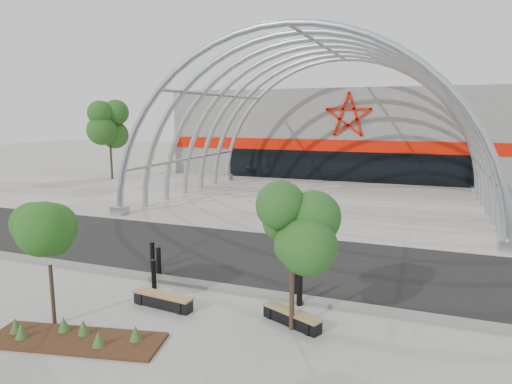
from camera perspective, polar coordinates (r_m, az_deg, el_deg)
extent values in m
plane|color=#969691|center=(16.01, -5.22, -11.51)|extent=(140.00, 140.00, 0.00)
cube|color=black|center=(19.03, -0.54, -7.95)|extent=(140.00, 7.00, 0.02)
cube|color=#9F9B91|center=(30.18, 7.82, -1.38)|extent=(60.00, 17.00, 0.04)
cube|color=slate|center=(15.78, -5.63, -11.61)|extent=(60.00, 0.50, 0.12)
cube|color=slate|center=(47.37, 12.95, 7.32)|extent=(34.00, 15.00, 8.00)
cube|color=black|center=(40.22, 11.30, 3.13)|extent=(22.00, 0.25, 2.60)
cube|color=red|center=(40.06, 11.39, 5.69)|extent=(34.00, 0.30, 1.00)
torus|color=#A3A7AD|center=(23.11, 3.55, -4.79)|extent=(20.36, 0.36, 20.36)
torus|color=#A3A7AD|center=(25.44, 5.24, -3.46)|extent=(20.36, 0.36, 20.36)
torus|color=#A3A7AD|center=(27.80, 6.64, -2.36)|extent=(20.36, 0.36, 20.36)
torus|color=#A3A7AD|center=(30.18, 7.82, -1.42)|extent=(20.36, 0.36, 20.36)
torus|color=#A3A7AD|center=(32.58, 8.82, -0.62)|extent=(20.36, 0.36, 20.36)
torus|color=#A3A7AD|center=(34.99, 9.69, 0.07)|extent=(20.36, 0.36, 20.36)
torus|color=#A3A7AD|center=(37.42, 10.44, 0.67)|extent=(20.36, 0.36, 20.36)
cylinder|color=#A3A7AD|center=(29.20, 26.74, 2.39)|extent=(0.20, 15.00, 0.20)
cylinder|color=#A3A7AD|center=(28.90, 22.23, 11.57)|extent=(0.20, 15.00, 0.20)
cylinder|color=#A3A7AD|center=(29.92, 8.28, 17.72)|extent=(0.20, 15.00, 0.20)
cylinder|color=#A3A7AD|center=(31.98, -4.58, 12.00)|extent=(0.20, 15.00, 0.20)
cylinder|color=#A3A7AD|center=(33.30, -8.51, 4.11)|extent=(0.20, 15.00, 0.20)
cube|color=#A3A7AD|center=(27.64, -16.65, -2.24)|extent=(0.80, 0.80, 0.50)
cube|color=#A3A7AD|center=(40.37, -3.63, 1.82)|extent=(0.80, 0.80, 0.50)
cube|color=#A3A7AD|center=(22.33, 29.00, -5.88)|extent=(0.80, 0.80, 0.50)
cube|color=#A3A7AD|center=(36.94, 25.88, 0.12)|extent=(0.80, 0.80, 0.50)
cube|color=#321A12|center=(13.18, -21.63, -16.83)|extent=(4.72, 2.30, 0.09)
cone|color=#3E672C|center=(13.68, -27.30, -15.13)|extent=(0.31, 0.31, 0.39)
cone|color=#3E672C|center=(13.24, -20.77, -15.50)|extent=(0.31, 0.31, 0.39)
cone|color=#3E672C|center=(12.52, -19.11, -16.93)|extent=(0.31, 0.31, 0.39)
cone|color=#3E672C|center=(13.61, -22.89, -14.94)|extent=(0.31, 0.31, 0.39)
cone|color=#3E672C|center=(12.54, -14.83, -16.65)|extent=(0.31, 0.31, 0.39)
cone|color=#3E672C|center=(14.07, -27.83, -14.49)|extent=(0.31, 0.31, 0.39)
cylinder|color=black|center=(14.06, -24.09, -11.68)|extent=(0.11, 0.11, 1.72)
ellipsoid|color=#124813|center=(13.59, -24.54, -5.53)|extent=(1.47, 1.47, 1.87)
cylinder|color=black|center=(12.58, 4.52, -12.54)|extent=(0.14, 0.14, 2.05)
ellipsoid|color=#154318|center=(12.00, 4.64, -4.28)|extent=(1.69, 1.69, 2.24)
cube|color=black|center=(14.48, -11.55, -13.33)|extent=(1.99, 0.58, 0.33)
cube|color=black|center=(14.90, -13.83, -12.60)|extent=(0.16, 0.44, 0.39)
cube|color=black|center=(14.05, -9.13, -13.85)|extent=(0.16, 0.44, 0.39)
cube|color=olive|center=(14.39, -11.58, -12.50)|extent=(2.05, 0.65, 0.06)
cube|color=black|center=(13.17, 4.48, -15.60)|extent=(1.84, 1.09, 0.32)
cube|color=black|center=(13.58, 2.18, -14.63)|extent=(0.27, 0.42, 0.37)
cube|color=black|center=(12.77, 6.95, -16.37)|extent=(0.27, 0.42, 0.37)
cube|color=olive|center=(13.09, 4.49, -14.75)|extent=(1.91, 1.16, 0.06)
cylinder|color=black|center=(16.98, -12.07, -8.50)|extent=(0.17, 0.17, 1.08)
cylinder|color=black|center=(17.70, -12.81, -7.79)|extent=(0.17, 0.17, 1.07)
cylinder|color=black|center=(15.83, -12.66, -10.02)|extent=(0.16, 0.16, 1.00)
cylinder|color=black|center=(14.25, 5.46, -11.85)|extent=(0.18, 0.18, 1.11)
cylinder|color=black|center=(14.88, 4.95, -11.41)|extent=(0.14, 0.14, 0.86)
cylinder|color=#301F16|center=(42.90, -17.64, 3.73)|extent=(0.20, 0.20, 3.30)
ellipsoid|color=#174715|center=(42.71, -17.85, 7.74)|extent=(3.00, 3.00, 3.60)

